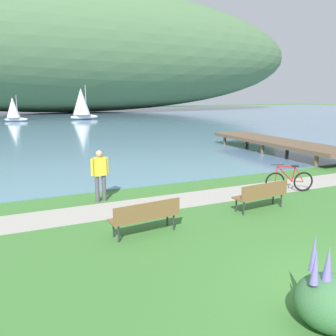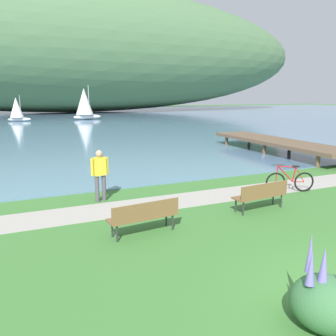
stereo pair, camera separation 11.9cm
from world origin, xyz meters
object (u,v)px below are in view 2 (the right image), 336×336
object	(u,v)px
bicycle_leaning_near_bench	(290,181)
person_at_shoreline	(100,172)
sailboat_mid_bay	(17,109)
park_bench_further_along	(144,215)
sailboat_nearest_to_shore	(85,104)
park_bench_near_camera	(261,194)

from	to	relation	value
bicycle_leaning_near_bench	person_at_shoreline	xyz separation A→B (m)	(-6.52, 1.63, 0.58)
person_at_shoreline	sailboat_mid_bay	world-z (taller)	sailboat_mid_bay
park_bench_further_along	sailboat_nearest_to_shore	distance (m)	41.84
person_at_shoreline	park_bench_further_along	bearing A→B (deg)	-83.09
park_bench_further_along	person_at_shoreline	world-z (taller)	person_at_shoreline
park_bench_further_along	sailboat_nearest_to_shore	xyz separation A→B (m)	(5.99, 41.37, 1.72)
sailboat_nearest_to_shore	park_bench_further_along	bearing A→B (deg)	-98.24
bicycle_leaning_near_bench	sailboat_mid_bay	xyz separation A→B (m)	(-8.88, 39.93, 1.22)
park_bench_near_camera	bicycle_leaning_near_bench	world-z (taller)	bicycle_leaning_near_bench
sailboat_mid_bay	park_bench_near_camera	bearing A→B (deg)	-80.89
sailboat_nearest_to_shore	sailboat_mid_bay	size ratio (longest dim) A/B	1.40
park_bench_further_along	person_at_shoreline	size ratio (longest dim) A/B	1.08
bicycle_leaning_near_bench	sailboat_mid_bay	distance (m)	40.92
park_bench_near_camera	park_bench_further_along	distance (m)	3.88
park_bench_near_camera	person_at_shoreline	bearing A→B (deg)	145.88
sailboat_nearest_to_shore	person_at_shoreline	bearing A→B (deg)	-99.48
park_bench_near_camera	park_bench_further_along	xyz separation A→B (m)	(-3.86, -0.32, 0.00)
sailboat_mid_bay	person_at_shoreline	bearing A→B (deg)	-86.48
park_bench_further_along	sailboat_nearest_to_shore	world-z (taller)	sailboat_nearest_to_shore
park_bench_further_along	person_at_shoreline	xyz separation A→B (m)	(-0.39, 3.20, 0.46)
park_bench_near_camera	sailboat_mid_bay	bearing A→B (deg)	99.11
person_at_shoreline	sailboat_mid_bay	bearing A→B (deg)	93.52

